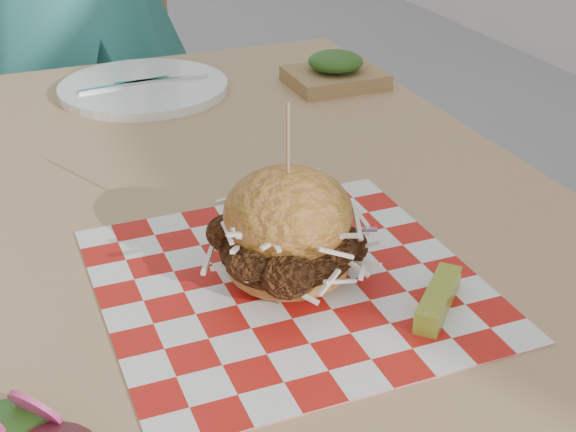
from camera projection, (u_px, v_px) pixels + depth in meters
name	position (u px, v px, depth m)	size (l,w,h in m)	color
patio_table	(228.00, 261.00, 0.98)	(0.80, 1.20, 0.75)	#A97D5E
patio_chair	(92.00, 94.00, 1.86)	(0.43, 0.44, 0.95)	#A97D5E
paper_liner	(288.00, 282.00, 0.79)	(0.36, 0.36, 0.00)	red
sandwich	(288.00, 236.00, 0.76)	(0.16, 0.16, 0.19)	#C27537
pickle_spear	(438.00, 299.00, 0.74)	(0.10, 0.02, 0.02)	olive
place_setting	(144.00, 88.00, 1.28)	(0.27, 0.27, 0.02)	white
kraft_tray	(335.00, 72.00, 1.31)	(0.15, 0.12, 0.06)	olive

